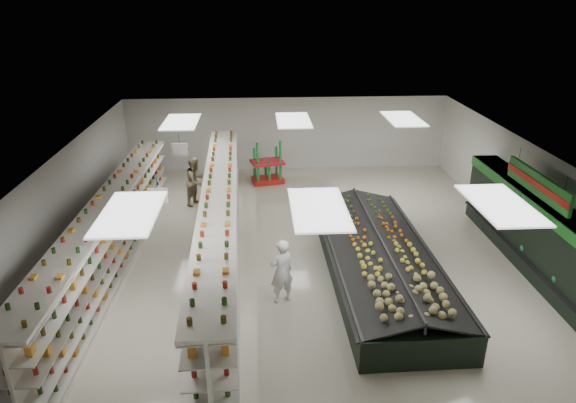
{
  "coord_description": "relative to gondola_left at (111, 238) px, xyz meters",
  "views": [
    {
      "loc": [
        -1.25,
        -14.04,
        7.53
      ],
      "look_at": [
        -0.39,
        0.73,
        1.37
      ],
      "focal_mm": 32.0,
      "sensor_mm": 36.0,
      "label": 1
    }
  ],
  "objects": [
    {
      "name": "soda_endcap",
      "position": [
        4.59,
        6.92,
        -0.15
      ],
      "size": [
        1.48,
        1.16,
        1.68
      ],
      "rotation": [
        0.0,
        0.0,
        0.22
      ],
      "color": "red",
      "rests_on": "floor"
    },
    {
      "name": "floor",
      "position": [
        5.51,
        0.74,
        -0.97
      ],
      "size": [
        16.0,
        16.0,
        0.0
      ],
      "primitive_type": "plane",
      "color": "beige",
      "rests_on": "ground"
    },
    {
      "name": "ceiling",
      "position": [
        5.51,
        0.74,
        2.23
      ],
      "size": [
        14.0,
        16.0,
        0.02
      ],
      "primitive_type": "cube",
      "color": "white",
      "rests_on": "wall_back"
    },
    {
      "name": "aisle_sign_far",
      "position": [
        1.71,
        2.74,
        1.78
      ],
      "size": [
        0.52,
        0.06,
        0.75
      ],
      "color": "white",
      "rests_on": "ceiling"
    },
    {
      "name": "shopper_background",
      "position": [
        1.87,
        4.74,
        -0.04
      ],
      "size": [
        0.92,
        1.06,
        1.85
      ],
      "primitive_type": "imported",
      "rotation": [
        0.0,
        0.0,
        1.07
      ],
      "color": "#A17F63",
      "rests_on": "floor"
    },
    {
      "name": "shopper_main",
      "position": [
        4.76,
        -1.96,
        -0.09
      ],
      "size": [
        0.76,
        0.65,
        1.77
      ],
      "primitive_type": "imported",
      "rotation": [
        0.0,
        0.0,
        3.56
      ],
      "color": "white",
      "rests_on": "floor"
    },
    {
      "name": "wall_left",
      "position": [
        -1.49,
        0.74,
        0.63
      ],
      "size": [
        0.02,
        16.0,
        3.2
      ],
      "primitive_type": "cube",
      "color": "silver",
      "rests_on": "floor"
    },
    {
      "name": "produce_island",
      "position": [
        7.55,
        -0.85,
        -0.43
      ],
      "size": [
        2.97,
        7.93,
        1.18
      ],
      "rotation": [
        0.0,
        0.0,
        0.01
      ],
      "color": "black",
      "rests_on": "floor"
    },
    {
      "name": "wall_right",
      "position": [
        12.51,
        0.74,
        0.63
      ],
      "size": [
        0.02,
        16.0,
        3.2
      ],
      "primitive_type": "cube",
      "color": "silver",
      "rests_on": "floor"
    },
    {
      "name": "aisle_sign_near",
      "position": [
        1.71,
        -1.26,
        1.78
      ],
      "size": [
        0.52,
        0.06,
        0.75
      ],
      "color": "white",
      "rests_on": "ceiling"
    },
    {
      "name": "hortifruti_banner",
      "position": [
        11.76,
        -0.76,
        1.68
      ],
      "size": [
        0.12,
        3.2,
        0.95
      ],
      "color": "#1E7123",
      "rests_on": "ceiling"
    },
    {
      "name": "produce_wall_case",
      "position": [
        12.04,
        -0.76,
        0.27
      ],
      "size": [
        0.93,
        8.0,
        2.2
      ],
      "color": "black",
      "rests_on": "floor"
    },
    {
      "name": "wall_back",
      "position": [
        5.51,
        8.74,
        0.63
      ],
      "size": [
        14.0,
        0.02,
        3.2
      ],
      "primitive_type": "cube",
      "color": "silver",
      "rests_on": "floor"
    },
    {
      "name": "gondola_center",
      "position": [
        3.1,
        0.12,
        0.08
      ],
      "size": [
        1.42,
        13.2,
        2.28
      ],
      "rotation": [
        0.0,
        0.0,
        0.03
      ],
      "color": "white",
      "rests_on": "floor"
    },
    {
      "name": "gondola_left",
      "position": [
        0.0,
        0.0,
        0.0
      ],
      "size": [
        1.18,
        12.2,
        2.11
      ],
      "rotation": [
        0.0,
        0.0,
        -0.02
      ],
      "color": "white",
      "rests_on": "floor"
    }
  ]
}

